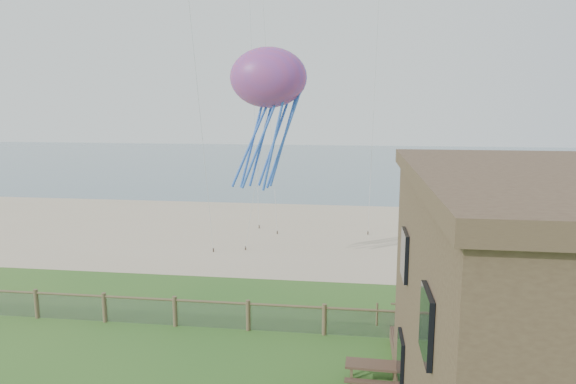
# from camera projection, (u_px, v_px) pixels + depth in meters

# --- Properties ---
(sand_beach) EXTENTS (72.00, 20.00, 0.02)m
(sand_beach) POSITION_uv_depth(u_px,v_px,m) (296.00, 232.00, 35.93)
(sand_beach) COLOR #C0AB8B
(sand_beach) RESTS_ON ground
(ocean) EXTENTS (160.00, 68.00, 0.02)m
(ocean) POSITION_uv_depth(u_px,v_px,m) (329.00, 163.00, 78.92)
(ocean) COLOR slate
(ocean) RESTS_ON ground
(chainlink_fence) EXTENTS (36.20, 0.20, 1.25)m
(chainlink_fence) POSITION_uv_depth(u_px,v_px,m) (248.00, 317.00, 20.20)
(chainlink_fence) COLOR brown
(chainlink_fence) RESTS_ON ground
(picnic_table) EXTENTS (1.78, 1.37, 0.73)m
(picnic_table) POSITION_uv_depth(u_px,v_px,m) (373.00, 375.00, 16.22)
(picnic_table) COLOR brown
(picnic_table) RESTS_ON ground
(octopus_kite) EXTENTS (4.43, 3.71, 7.80)m
(octopus_kite) POSITION_uv_depth(u_px,v_px,m) (269.00, 117.00, 26.88)
(octopus_kite) COLOR #FF3B28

